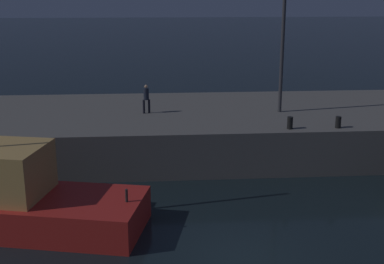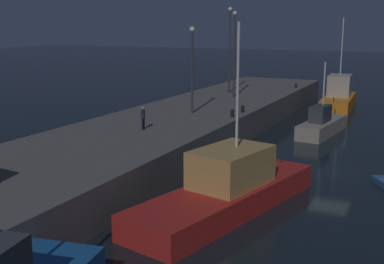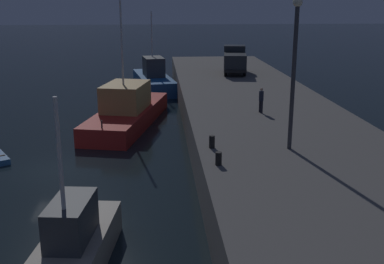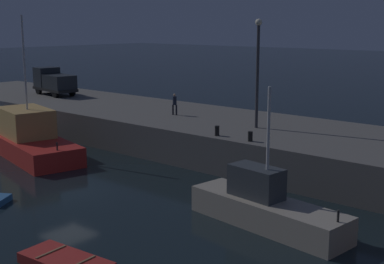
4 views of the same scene
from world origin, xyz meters
The scene contains 12 objects.
ground_plane centered at (0.00, 0.00, 0.00)m, with size 320.00×320.00×0.00m, color black.
pier_quay centered at (0.00, 12.88, 1.14)m, with size 67.46×10.30×2.29m.
fishing_trawler_red centered at (25.60, 3.81, 1.36)m, with size 10.18×3.58×10.22m.
fishing_boat_white centered at (10.89, 2.80, 0.87)m, with size 7.99×3.03×6.33m.
fishing_boat_orange centered at (-9.53, 3.57, 1.12)m, with size 13.09×6.17×9.54m.
lamp_post_west centered at (4.12, 12.11, 6.43)m, with size 0.44×0.44×6.99m.
lamp_post_east centered at (14.33, 12.36, 7.19)m, with size 0.44×0.44×8.45m.
lamp_post_central centered at (17.35, 14.03, 7.44)m, with size 0.44×0.44×8.94m.
dockworker centered at (-3.30, 12.33, 3.19)m, with size 0.42×0.34×1.59m.
bollard_west centered at (6.16, 8.44, 2.57)m, with size 0.28×0.28×0.58m, color black.
bollard_central centered at (24.67, 8.57, 2.51)m, with size 0.28×0.28×0.45m, color black.
bollard_east centered at (3.74, 8.43, 2.59)m, with size 0.28×0.28×0.61m, color black.
Camera 2 is at (-32.22, -5.24, 9.36)m, focal length 46.35 mm.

